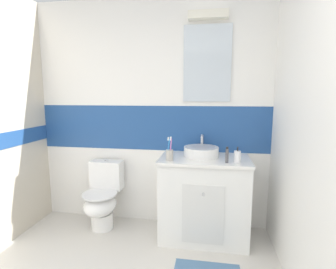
{
  "coord_description": "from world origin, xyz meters",
  "views": [
    {
      "loc": [
        0.66,
        -0.4,
        1.46
      ],
      "look_at": [
        0.28,
        1.89,
        1.11
      ],
      "focal_mm": 27.45,
      "sensor_mm": 36.0,
      "label": 1
    }
  ],
  "objects_px": {
    "toilet": "(103,197)",
    "toothbrush_cup": "(170,154)",
    "toothpaste_tube_upright": "(227,155)",
    "sink_basin": "(201,151)",
    "soap_dispenser": "(237,157)"
  },
  "relations": [
    {
      "from": "sink_basin",
      "to": "toothpaste_tube_upright",
      "type": "height_order",
      "value": "sink_basin"
    },
    {
      "from": "toothbrush_cup",
      "to": "soap_dispenser",
      "type": "height_order",
      "value": "toothbrush_cup"
    },
    {
      "from": "toothbrush_cup",
      "to": "soap_dispenser",
      "type": "distance_m",
      "value": 0.63
    },
    {
      "from": "sink_basin",
      "to": "soap_dispenser",
      "type": "distance_m",
      "value": 0.39
    },
    {
      "from": "sink_basin",
      "to": "toothbrush_cup",
      "type": "height_order",
      "value": "toothbrush_cup"
    },
    {
      "from": "soap_dispenser",
      "to": "toothpaste_tube_upright",
      "type": "xyz_separation_m",
      "value": [
        -0.1,
        -0.02,
        0.01
      ]
    },
    {
      "from": "toothbrush_cup",
      "to": "toothpaste_tube_upright",
      "type": "xyz_separation_m",
      "value": [
        0.53,
        -0.0,
        0.01
      ]
    },
    {
      "from": "sink_basin",
      "to": "toothpaste_tube_upright",
      "type": "xyz_separation_m",
      "value": [
        0.24,
        -0.22,
        0.02
      ]
    },
    {
      "from": "toothbrush_cup",
      "to": "soap_dispenser",
      "type": "xyz_separation_m",
      "value": [
        0.63,
        0.02,
        -0.01
      ]
    },
    {
      "from": "toilet",
      "to": "toothpaste_tube_upright",
      "type": "height_order",
      "value": "toothpaste_tube_upright"
    },
    {
      "from": "sink_basin",
      "to": "soap_dispenser",
      "type": "height_order",
      "value": "sink_basin"
    },
    {
      "from": "toilet",
      "to": "toothbrush_cup",
      "type": "height_order",
      "value": "toothbrush_cup"
    },
    {
      "from": "toilet",
      "to": "toothbrush_cup",
      "type": "distance_m",
      "value": 0.98
    },
    {
      "from": "toothbrush_cup",
      "to": "toothpaste_tube_upright",
      "type": "relative_size",
      "value": 1.52
    },
    {
      "from": "sink_basin",
      "to": "toothbrush_cup",
      "type": "distance_m",
      "value": 0.36
    }
  ]
}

